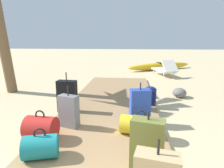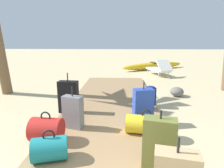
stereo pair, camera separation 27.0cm
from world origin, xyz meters
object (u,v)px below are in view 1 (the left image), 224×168
Objects in this scene: duffel_bag_yellow at (141,125)px; kayak at (160,66)px; suitcase_olive at (147,146)px; duffel_bag_teal at (41,147)px; suitcase_black at (67,96)px; lounge_chair at (165,69)px; suitcase_grey at (69,111)px; duffel_bag_red at (41,128)px; suitcase_blue at (140,105)px; backpack_navy at (150,95)px.

duffel_bag_yellow reaches higher than kayak.
duffel_bag_teal is at bearing 175.05° from suitcase_olive.
suitcase_black reaches higher than kayak.
lounge_chair is (2.96, 5.03, -0.11)m from suitcase_black.
kayak is (2.76, 7.80, -0.18)m from suitcase_grey.
duffel_bag_teal is at bearing -83.42° from suitcase_black.
duffel_bag_red is (-1.65, 0.62, -0.14)m from suitcase_olive.
duffel_bag_yellow is at bearing -102.88° from lounge_chair.
suitcase_grey is 1.37m from suitcase_blue.
suitcase_black is at bearing 166.38° from suitcase_blue.
duffel_bag_yellow is (-0.03, 0.94, -0.18)m from suitcase_olive.
suitcase_black is 1.65m from suitcase_blue.
suitcase_black is 1.28m from duffel_bag_red.
duffel_bag_yellow is at bearing -7.68° from suitcase_grey.
duffel_bag_yellow is 0.19× the size of kayak.
suitcase_black is 1.70× the size of duffel_bag_teal.
suitcase_black is at bearing 149.22° from duffel_bag_yellow.
suitcase_olive reaches higher than duffel_bag_yellow.
backpack_navy is at bearing 73.67° from suitcase_blue.
duffel_bag_red is at bearing -121.68° from suitcase_grey.
suitcase_blue is 1.57× the size of duffel_bag_red.
duffel_bag_teal is (-1.39, -1.38, -0.16)m from suitcase_blue.
lounge_chair reaches higher than backpack_navy.
lounge_chair is (2.67, 5.80, -0.05)m from suitcase_grey.
suitcase_black reaches higher than suitcase_olive.
suitcase_grey is at bearing 172.32° from duffel_bag_yellow.
duffel_bag_teal is (-1.42, 0.12, -0.17)m from suitcase_olive.
suitcase_black is 1.13× the size of suitcase_blue.
suitcase_grey reaches higher than duffel_bag_red.
backpack_navy is at bearing 41.00° from suitcase_grey.
lounge_chair is (1.33, 6.92, -0.09)m from suitcase_olive.
duffel_bag_yellow is at bearing 30.59° from duffel_bag_teal.
duffel_bag_teal is at bearing -125.21° from backpack_navy.
duffel_bag_teal is at bearing -135.26° from suitcase_blue.
kayak is (2.84, 8.80, -0.05)m from duffel_bag_teal.
duffel_bag_teal is 1.05× the size of duffel_bag_red.
backpack_navy is 0.90× the size of duffel_bag_teal.
suitcase_grey is at bearing -163.67° from suitcase_blue.
suitcase_grey is at bearing 140.14° from suitcase_olive.
suitcase_blue reaches higher than duffel_bag_teal.
backpack_navy is 0.65× the size of duffel_bag_yellow.
suitcase_olive is 1.56× the size of duffel_bag_red.
duffel_bag_red is at bearing -151.40° from suitcase_blue.
suitcase_grey reaches higher than duffel_bag_teal.
lounge_chair is at bearing 59.51° from suitcase_black.
suitcase_olive is 1.75m from suitcase_grey.
suitcase_grey is 0.47× the size of lounge_chair.
duffel_bag_yellow is 1.65m from duffel_bag_red.
kayak is at bearing 79.00° from suitcase_blue.
backpack_navy is 4.52m from lounge_chair.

